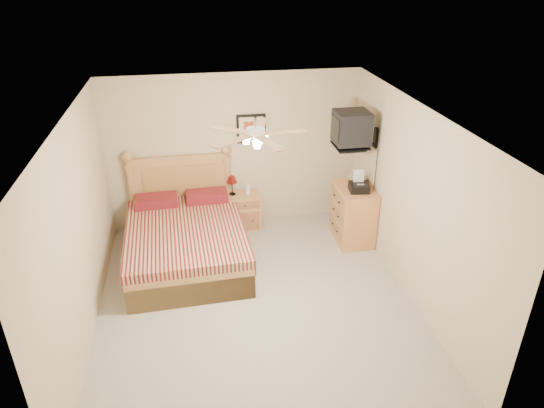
{
  "coord_description": "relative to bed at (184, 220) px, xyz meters",
  "views": [
    {
      "loc": [
        -0.67,
        -5.01,
        4.0
      ],
      "look_at": [
        0.37,
        0.9,
        0.95
      ],
      "focal_mm": 32.0,
      "sensor_mm": 36.0,
      "label": 1
    }
  ],
  "objects": [
    {
      "name": "wall_left",
      "position": [
        -1.15,
        -1.12,
        0.55
      ],
      "size": [
        0.04,
        4.5,
        2.5
      ],
      "primitive_type": "cube",
      "color": "#C7B593",
      "rests_on": "ground"
    },
    {
      "name": "wall_back",
      "position": [
        0.85,
        1.13,
        0.55
      ],
      "size": [
        4.0,
        0.04,
        2.5
      ],
      "primitive_type": "cube",
      "color": "#C7B593",
      "rests_on": "ground"
    },
    {
      "name": "ceiling_fan",
      "position": [
        0.85,
        -1.32,
        1.66
      ],
      "size": [
        1.14,
        1.14,
        0.28
      ],
      "primitive_type": null,
      "color": "white",
      "rests_on": "ceiling"
    },
    {
      "name": "ceiling",
      "position": [
        0.85,
        -1.12,
        1.8
      ],
      "size": [
        4.0,
        4.5,
        0.04
      ],
      "primitive_type": "cube",
      "color": "white",
      "rests_on": "ground"
    },
    {
      "name": "lotion_bottle",
      "position": [
        1.02,
        0.88,
        0.01
      ],
      "size": [
        0.09,
        0.09,
        0.22
      ],
      "primitive_type": "imported",
      "rotation": [
        0.0,
        0.0,
        0.11
      ],
      "color": "white",
      "rests_on": "nightstand"
    },
    {
      "name": "wall_front",
      "position": [
        0.85,
        -3.37,
        0.55
      ],
      "size": [
        4.0,
        0.04,
        2.5
      ],
      "primitive_type": "cube",
      "color": "#C7B593",
      "rests_on": "ground"
    },
    {
      "name": "nightstand",
      "position": [
        0.93,
        0.88,
        -0.4
      ],
      "size": [
        0.56,
        0.43,
        0.59
      ],
      "primitive_type": "cube",
      "rotation": [
        0.0,
        0.0,
        0.03
      ],
      "color": "#B36C39",
      "rests_on": "ground"
    },
    {
      "name": "bed",
      "position": [
        0.0,
        0.0,
        0.0
      ],
      "size": [
        1.72,
        2.21,
        1.39
      ],
      "primitive_type": null,
      "rotation": [
        0.0,
        0.0,
        0.04
      ],
      "color": "tan",
      "rests_on": "ground"
    },
    {
      "name": "wall_right",
      "position": [
        2.85,
        -1.12,
        0.55
      ],
      "size": [
        0.04,
        4.5,
        2.5
      ],
      "primitive_type": "cube",
      "color": "#C7B593",
      "rests_on": "ground"
    },
    {
      "name": "framed_picture",
      "position": [
        1.12,
        1.11,
        0.92
      ],
      "size": [
        0.46,
        0.04,
        0.46
      ],
      "primitive_type": "cube",
      "color": "black",
      "rests_on": "wall_back"
    },
    {
      "name": "fax_machine",
      "position": [
        2.59,
        0.09,
        0.35
      ],
      "size": [
        0.32,
        0.34,
        0.3
      ],
      "primitive_type": null,
      "rotation": [
        0.0,
        0.0,
        -0.13
      ],
      "color": "black",
      "rests_on": "dresser"
    },
    {
      "name": "magazine_lower",
      "position": [
        2.61,
        0.42,
        0.21
      ],
      "size": [
        0.24,
        0.31,
        0.03
      ],
      "primitive_type": "imported",
      "rotation": [
        0.0,
        0.0,
        0.12
      ],
      "color": "#C4B699",
      "rests_on": "dresser"
    },
    {
      "name": "wall_tv",
      "position": [
        2.6,
        0.22,
        1.11
      ],
      "size": [
        0.56,
        0.46,
        0.58
      ],
      "primitive_type": null,
      "color": "black",
      "rests_on": "wall_right"
    },
    {
      "name": "table_lamp",
      "position": [
        0.77,
        0.93,
        0.06
      ],
      "size": [
        0.2,
        0.2,
        0.32
      ],
      "primitive_type": null,
      "rotation": [
        0.0,
        0.0,
        -0.15
      ],
      "color": "#61120D",
      "rests_on": "nightstand"
    },
    {
      "name": "dresser",
      "position": [
        2.58,
        0.2,
        -0.25
      ],
      "size": [
        0.54,
        0.77,
        0.9
      ],
      "primitive_type": "cube",
      "rotation": [
        0.0,
        0.0,
        -0.02
      ],
      "color": "#C06F3C",
      "rests_on": "ground"
    },
    {
      "name": "magazine_upper",
      "position": [
        2.63,
        0.43,
        0.24
      ],
      "size": [
        0.34,
        0.37,
        0.02
      ],
      "primitive_type": "imported",
      "rotation": [
        0.0,
        0.0,
        0.51
      ],
      "color": "tan",
      "rests_on": "magazine_lower"
    },
    {
      "name": "floor",
      "position": [
        0.85,
        -1.12,
        -0.7
      ],
      "size": [
        4.5,
        4.5,
        0.0
      ],
      "primitive_type": "plane",
      "color": "#9A978B",
      "rests_on": "ground"
    }
  ]
}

